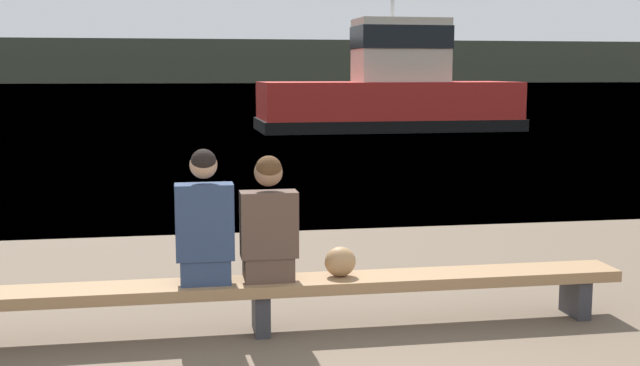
# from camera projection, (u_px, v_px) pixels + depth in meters

# --- Properties ---
(water_surface) EXTENTS (240.00, 240.00, 0.00)m
(water_surface) POSITION_uv_depth(u_px,v_px,m) (187.00, 85.00, 127.56)
(water_surface) COLOR #386084
(water_surface) RESTS_ON ground
(far_shoreline) EXTENTS (600.00, 12.00, 7.89)m
(far_shoreline) POSITION_uv_depth(u_px,v_px,m) (185.00, 61.00, 148.82)
(far_shoreline) COLOR #424738
(far_shoreline) RESTS_ON ground
(bench_main) EXTENTS (6.00, 0.42, 0.43)m
(bench_main) POSITION_uv_depth(u_px,v_px,m) (261.00, 290.00, 6.38)
(bench_main) COLOR #8E6B47
(bench_main) RESTS_ON ground
(person_left) EXTENTS (0.45, 0.37, 1.06)m
(person_left) POSITION_uv_depth(u_px,v_px,m) (205.00, 225.00, 6.23)
(person_left) COLOR navy
(person_left) RESTS_ON bench_main
(person_right) EXTENTS (0.45, 0.38, 1.00)m
(person_right) POSITION_uv_depth(u_px,v_px,m) (269.00, 225.00, 6.32)
(person_right) COLOR #4C382D
(person_right) RESTS_ON bench_main
(shopping_bag) EXTENTS (0.25, 0.20, 0.24)m
(shopping_bag) POSITION_uv_depth(u_px,v_px,m) (340.00, 262.00, 6.49)
(shopping_bag) COLOR #9E754C
(shopping_bag) RESTS_ON bench_main
(tugboat_red) EXTENTS (9.32, 3.62, 6.61)m
(tugboat_red) POSITION_uv_depth(u_px,v_px,m) (390.00, 95.00, 28.62)
(tugboat_red) COLOR red
(tugboat_red) RESTS_ON water_surface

